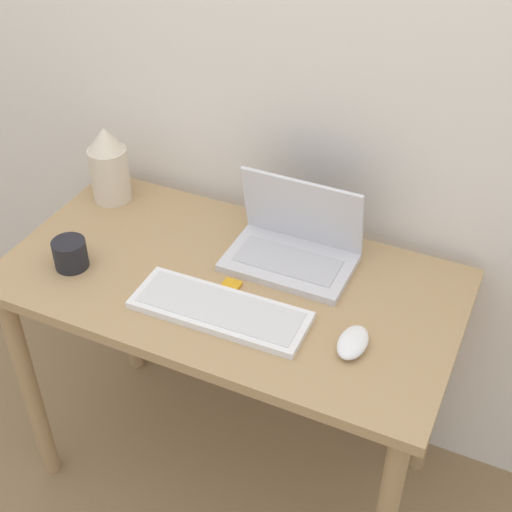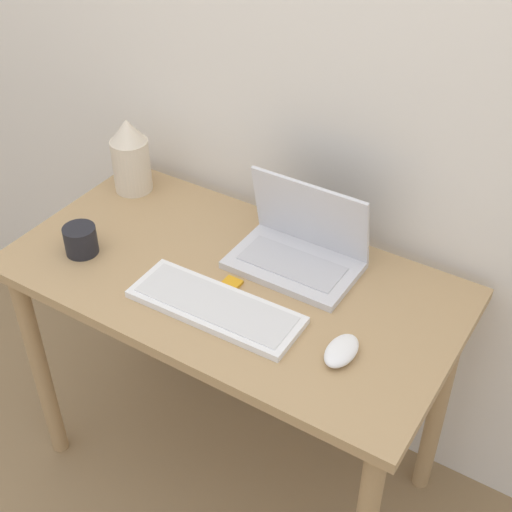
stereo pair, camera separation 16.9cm
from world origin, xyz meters
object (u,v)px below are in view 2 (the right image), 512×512
at_px(mouse, 341,351).
at_px(vase, 130,156).
at_px(mp3_player, 230,285).
at_px(keyboard, 215,307).
at_px(laptop, 299,247).
at_px(mug, 81,240).

xyz_separation_m(mouse, vase, (-0.83, 0.29, 0.09)).
distance_m(mouse, mp3_player, 0.35).
height_order(keyboard, mouse, mouse).
distance_m(laptop, mug, 0.57).
bearing_deg(keyboard, mug, 179.85).
height_order(keyboard, vase, vase).
bearing_deg(laptop, vase, 175.32).
bearing_deg(mug, vase, 105.08).
height_order(keyboard, mp3_player, keyboard).
relative_size(keyboard, vase, 1.89).
height_order(keyboard, mug, mug).
relative_size(laptop, keyboard, 0.75).
xyz_separation_m(mouse, mug, (-0.74, -0.02, 0.02)).
bearing_deg(mouse, laptop, 135.14).
bearing_deg(vase, mug, -74.92).
height_order(vase, mp3_player, vase).
relative_size(laptop, mug, 3.75).
bearing_deg(mug, laptop, 27.60).
height_order(laptop, keyboard, laptop).
xyz_separation_m(laptop, mouse, (0.24, -0.24, -0.03)).
xyz_separation_m(keyboard, mp3_player, (-0.02, 0.09, -0.01)).
xyz_separation_m(laptop, mug, (-0.50, -0.26, -0.01)).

